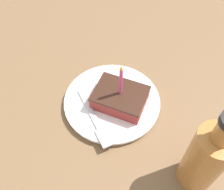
{
  "coord_description": "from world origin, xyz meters",
  "views": [
    {
      "loc": [
        -0.32,
        -0.14,
        0.51
      ],
      "look_at": [
        -0.0,
        -0.01,
        0.04
      ],
      "focal_mm": 42.0,
      "sensor_mm": 36.0,
      "label": 1
    }
  ],
  "objects_px": {
    "fork": "(96,121)",
    "bottle": "(206,158)",
    "plate": "(112,102)",
    "cake_slice": "(121,96)"
  },
  "relations": [
    {
      "from": "plate",
      "to": "fork",
      "type": "xyz_separation_m",
      "value": [
        -0.07,
        0.01,
        0.01
      ]
    },
    {
      "from": "cake_slice",
      "to": "plate",
      "type": "bearing_deg",
      "value": 100.63
    },
    {
      "from": "bottle",
      "to": "plate",
      "type": "bearing_deg",
      "value": 65.12
    },
    {
      "from": "fork",
      "to": "plate",
      "type": "bearing_deg",
      "value": -9.81
    },
    {
      "from": "plate",
      "to": "cake_slice",
      "type": "xyz_separation_m",
      "value": [
        0.0,
        -0.02,
        0.03
      ]
    },
    {
      "from": "cake_slice",
      "to": "bottle",
      "type": "distance_m",
      "value": 0.23
    },
    {
      "from": "plate",
      "to": "fork",
      "type": "bearing_deg",
      "value": 170.19
    },
    {
      "from": "cake_slice",
      "to": "fork",
      "type": "relative_size",
      "value": 0.94
    },
    {
      "from": "cake_slice",
      "to": "fork",
      "type": "bearing_deg",
      "value": 156.1
    },
    {
      "from": "fork",
      "to": "bottle",
      "type": "distance_m",
      "value": 0.24
    }
  ]
}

